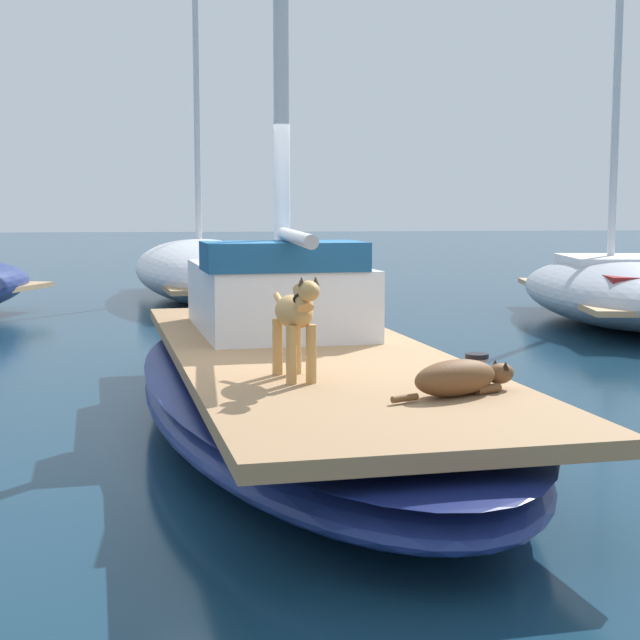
% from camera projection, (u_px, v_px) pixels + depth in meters
% --- Properties ---
extents(ground_plane, '(120.00, 120.00, 0.00)m').
position_uv_depth(ground_plane, '(304.00, 430.00, 7.75)').
color(ground_plane, '#143347').
extents(sailboat_main, '(3.26, 7.46, 0.66)m').
position_uv_depth(sailboat_main, '(304.00, 389.00, 7.71)').
color(sailboat_main, navy).
rests_on(sailboat_main, ground).
extents(cabin_house, '(1.62, 2.35, 0.84)m').
position_uv_depth(cabin_house, '(277.00, 293.00, 8.71)').
color(cabin_house, silver).
rests_on(cabin_house, sailboat_main).
extents(dog_brown, '(0.89, 0.52, 0.22)m').
position_uv_depth(dog_brown, '(460.00, 378.00, 5.78)').
color(dog_brown, brown).
rests_on(dog_brown, sailboat_main).
extents(dog_tan, '(0.30, 0.94, 0.70)m').
position_uv_depth(dog_tan, '(296.00, 316.00, 6.25)').
color(dog_tan, tan).
rests_on(dog_tan, sailboat_main).
extents(deck_winch, '(0.16, 0.16, 0.21)m').
position_uv_depth(deck_winch, '(476.00, 371.00, 6.06)').
color(deck_winch, '#B7B7BC').
rests_on(deck_winch, sailboat_main).
extents(moored_boat_far_astern, '(3.53, 7.63, 6.35)m').
position_uv_depth(moored_boat_far_astern, '(205.00, 269.00, 18.17)').
color(moored_boat_far_astern, white).
rests_on(moored_boat_far_astern, ground).
extents(moored_boat_starboard_side, '(3.63, 6.57, 5.70)m').
position_uv_depth(moored_boat_starboard_side, '(621.00, 289.00, 14.69)').
color(moored_boat_starboard_side, '#B2B7C1').
rests_on(moored_boat_starboard_side, ground).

